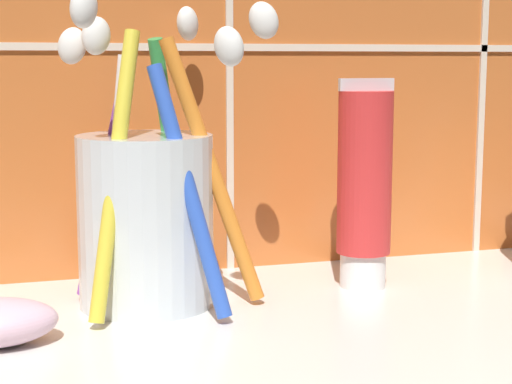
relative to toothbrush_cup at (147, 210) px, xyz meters
The scene contains 3 objects.
sink_counter 10.72cm from the toothbrush_cup, 51.25° to the right, with size 79.53×28.66×2.00cm, color silver.
toothbrush_cup is the anchor object (origin of this frame).
toothpaste_tube 14.28cm from the toothbrush_cup, ahead, with size 3.72×3.54×13.66cm.
Camera 1 is at (-13.28, -44.09, 16.84)cm, focal length 60.00 mm.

